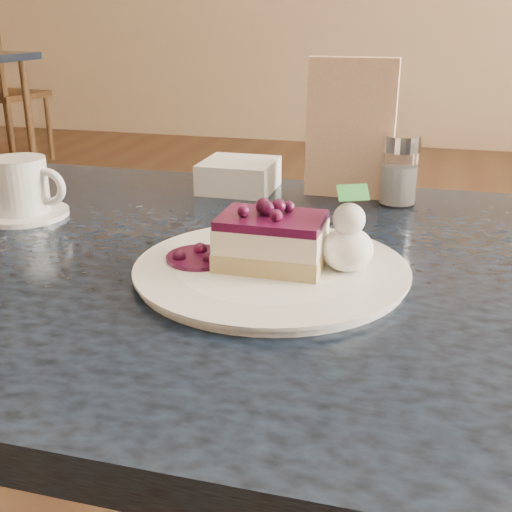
% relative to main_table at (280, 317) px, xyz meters
% --- Properties ---
extents(main_table, '(1.24, 0.83, 0.78)m').
position_rel_main_table_xyz_m(main_table, '(0.00, 0.00, 0.00)').
color(main_table, '#162234').
rests_on(main_table, ground).
extents(dessert_plate, '(0.32, 0.32, 0.01)m').
position_rel_main_table_xyz_m(dessert_plate, '(-0.00, -0.05, 0.09)').
color(dessert_plate, white).
rests_on(dessert_plate, main_table).
extents(cheesecake_slice, '(0.12, 0.09, 0.06)m').
position_rel_main_table_xyz_m(cheesecake_slice, '(-0.00, -0.05, 0.12)').
color(cheesecake_slice, tan).
rests_on(cheesecake_slice, dessert_plate).
extents(whipped_cream, '(0.06, 0.06, 0.05)m').
position_rel_main_table_xyz_m(whipped_cream, '(0.09, -0.04, 0.12)').
color(whipped_cream, white).
rests_on(whipped_cream, dessert_plate).
extents(berry_sauce, '(0.08, 0.08, 0.01)m').
position_rel_main_table_xyz_m(berry_sauce, '(-0.09, -0.06, 0.10)').
color(berry_sauce, '#350423').
rests_on(berry_sauce, dessert_plate).
extents(coffee_set, '(0.14, 0.13, 0.09)m').
position_rel_main_table_xyz_m(coffee_set, '(-0.42, 0.08, 0.12)').
color(coffee_set, white).
rests_on(coffee_set, main_table).
extents(menu_card, '(0.14, 0.03, 0.23)m').
position_rel_main_table_xyz_m(menu_card, '(0.04, 0.33, 0.19)').
color(menu_card, '#FFF2CD').
rests_on(menu_card, main_table).
extents(sugar_shaker, '(0.06, 0.06, 0.11)m').
position_rel_main_table_xyz_m(sugar_shaker, '(0.13, 0.29, 0.14)').
color(sugar_shaker, white).
rests_on(sugar_shaker, main_table).
extents(napkin_stack, '(0.12, 0.12, 0.05)m').
position_rel_main_table_xyz_m(napkin_stack, '(-0.15, 0.32, 0.11)').
color(napkin_stack, white).
rests_on(napkin_stack, main_table).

